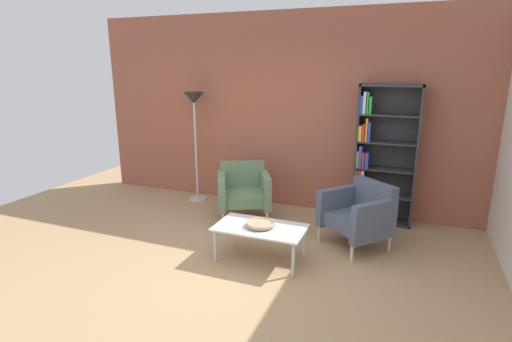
{
  "coord_description": "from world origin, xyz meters",
  "views": [
    {
      "loc": [
        1.74,
        -3.28,
        2.13
      ],
      "look_at": [
        0.11,
        0.84,
        0.95
      ],
      "focal_mm": 27.8,
      "sensor_mm": 36.0,
      "label": 1
    }
  ],
  "objects_px": {
    "armchair_corner_red": "(243,190)",
    "floor_lamp_torchiere": "(194,111)",
    "armchair_spare_guest": "(359,213)",
    "decorative_bowl": "(260,224)",
    "bookshelf_tall": "(379,157)",
    "coffee_table_low": "(260,229)"
  },
  "relations": [
    {
      "from": "armchair_corner_red",
      "to": "floor_lamp_torchiere",
      "type": "relative_size",
      "value": 0.53
    },
    {
      "from": "armchair_spare_guest",
      "to": "floor_lamp_torchiere",
      "type": "distance_m",
      "value": 2.98
    },
    {
      "from": "decorative_bowl",
      "to": "floor_lamp_torchiere",
      "type": "height_order",
      "value": "floor_lamp_torchiere"
    },
    {
      "from": "floor_lamp_torchiere",
      "to": "bookshelf_tall",
      "type": "bearing_deg",
      "value": 2.54
    },
    {
      "from": "coffee_table_low",
      "to": "floor_lamp_torchiere",
      "type": "height_order",
      "value": "floor_lamp_torchiere"
    },
    {
      "from": "coffee_table_low",
      "to": "armchair_corner_red",
      "type": "distance_m",
      "value": 1.32
    },
    {
      "from": "decorative_bowl",
      "to": "coffee_table_low",
      "type": "bearing_deg",
      "value": -63.43
    },
    {
      "from": "armchair_spare_guest",
      "to": "floor_lamp_torchiere",
      "type": "relative_size",
      "value": 0.55
    },
    {
      "from": "coffee_table_low",
      "to": "floor_lamp_torchiere",
      "type": "xyz_separation_m",
      "value": [
        -1.71,
        1.58,
        1.08
      ]
    },
    {
      "from": "coffee_table_low",
      "to": "armchair_spare_guest",
      "type": "height_order",
      "value": "armchair_spare_guest"
    },
    {
      "from": "coffee_table_low",
      "to": "floor_lamp_torchiere",
      "type": "bearing_deg",
      "value": 137.21
    },
    {
      "from": "decorative_bowl",
      "to": "bookshelf_tall",
      "type": "bearing_deg",
      "value": 57.34
    },
    {
      "from": "coffee_table_low",
      "to": "decorative_bowl",
      "type": "relative_size",
      "value": 3.12
    },
    {
      "from": "bookshelf_tall",
      "to": "armchair_corner_red",
      "type": "height_order",
      "value": "bookshelf_tall"
    },
    {
      "from": "bookshelf_tall",
      "to": "armchair_spare_guest",
      "type": "height_order",
      "value": "bookshelf_tall"
    },
    {
      "from": "armchair_corner_red",
      "to": "floor_lamp_torchiere",
      "type": "height_order",
      "value": "floor_lamp_torchiere"
    },
    {
      "from": "armchair_spare_guest",
      "to": "floor_lamp_torchiere",
      "type": "xyz_separation_m",
      "value": [
        -2.68,
        0.79,
        1.03
      ]
    },
    {
      "from": "bookshelf_tall",
      "to": "decorative_bowl",
      "type": "bearing_deg",
      "value": -122.66
    },
    {
      "from": "coffee_table_low",
      "to": "armchair_corner_red",
      "type": "bearing_deg",
      "value": 121.49
    },
    {
      "from": "bookshelf_tall",
      "to": "coffee_table_low",
      "type": "relative_size",
      "value": 1.9
    },
    {
      "from": "armchair_spare_guest",
      "to": "bookshelf_tall",
      "type": "bearing_deg",
      "value": 122.74
    },
    {
      "from": "armchair_corner_red",
      "to": "floor_lamp_torchiere",
      "type": "distance_m",
      "value": 1.52
    }
  ]
}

